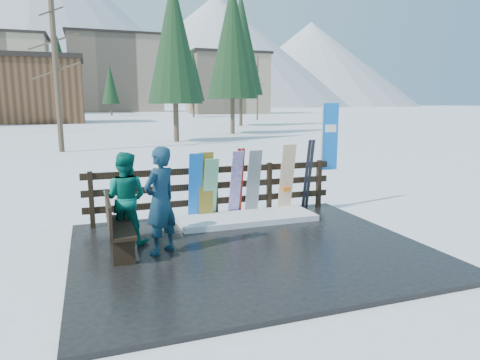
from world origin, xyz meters
name	(u,v)px	position (x,y,z in m)	size (l,w,h in m)	color
ground	(250,251)	(0.00, 0.00, 0.00)	(700.00, 700.00, 0.00)	white
deck	(250,249)	(0.00, 0.00, 0.04)	(6.00, 5.00, 0.08)	black
fence	(215,187)	(0.00, 2.20, 0.74)	(5.60, 0.10, 1.15)	black
snow_patch	(247,218)	(0.53, 1.60, 0.14)	(2.94, 1.00, 0.12)	white
bench	(116,224)	(-2.23, 0.46, 0.60)	(0.41, 1.50, 0.97)	black
snowboard_0	(195,187)	(-0.51, 1.98, 0.82)	(0.29, 0.03, 1.49)	#1374F6
snowboard_1	(210,189)	(-0.17, 1.98, 0.76)	(0.30, 0.03, 1.40)	white
snowboard_2	(206,186)	(-0.27, 1.98, 0.82)	(0.31, 0.03, 1.49)	yellow
snowboard_3	(236,184)	(0.40, 1.98, 0.83)	(0.24, 0.03, 1.54)	white
snowboard_4	(253,183)	(0.82, 1.98, 0.83)	(0.30, 0.03, 1.52)	black
snowboard_5	(287,179)	(1.64, 1.98, 0.88)	(0.33, 0.03, 1.61)	white
ski_pair_a	(239,182)	(0.51, 2.05, 0.85)	(0.16, 0.30, 1.54)	maroon
ski_pair_b	(308,175)	(2.22, 2.05, 0.92)	(0.17, 0.30, 1.67)	black
rental_flag	(328,141)	(2.85, 2.25, 1.69)	(0.45, 0.04, 2.60)	silver
person_front	(160,201)	(-1.52, 0.23, 0.98)	(0.66, 0.43, 1.80)	#164051
person_back	(125,198)	(-2.03, 0.95, 0.91)	(0.81, 0.63, 1.66)	#066250
resort_buildings	(100,75)	(1.03, 115.41, 9.81)	(73.00, 87.60, 22.60)	tan
trees	(140,75)	(3.83, 48.70, 5.97)	(42.31, 68.88, 13.91)	#382B1E
mountains	(71,34)	(-10.50, 328.41, 50.20)	(520.00, 260.00, 120.00)	white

